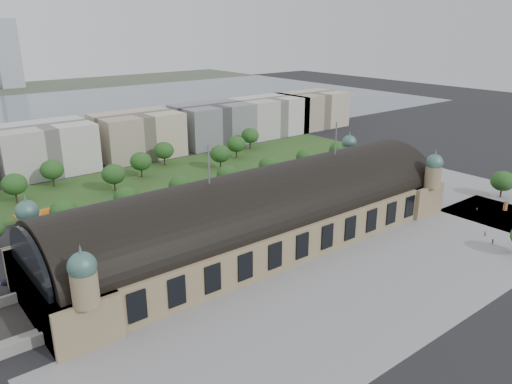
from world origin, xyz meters
TOP-DOWN VIEW (x-y plane):
  - ground at (0.00, 0.00)m, footprint 900.00×900.00m
  - station at (0.00, 0.00)m, footprint 150.00×48.40m
  - plaza_south at (10.00, -44.00)m, footprint 190.00×48.00m
  - plaza_east at (103.00, 0.00)m, footprint 56.00×100.00m
  - road_slab at (-20.00, 38.00)m, footprint 260.00×26.00m
  - grass_belt at (-15.00, 93.00)m, footprint 300.00×45.00m
  - petrol_station at (-53.91, 65.28)m, footprint 14.00×13.00m
  - lake at (0.00, 298.00)m, footprint 700.00×320.00m
  - far_tower_right at (45.00, 508.00)m, footprint 24.00×24.00m
  - office_3 at (-30.00, 133.00)m, footprint 45.00×32.00m
  - office_4 at (20.00, 133.00)m, footprint 45.00×32.00m
  - office_5 at (70.00, 133.00)m, footprint 45.00×32.00m
  - office_6 at (115.00, 133.00)m, footprint 45.00×32.00m
  - office_7 at (155.00, 133.00)m, footprint 45.00×32.00m
  - tree_row_3 at (-48.00, 53.00)m, footprint 9.60×9.60m
  - tree_row_4 at (-24.00, 53.00)m, footprint 9.60×9.60m
  - tree_row_5 at (0.00, 53.00)m, footprint 9.60×9.60m
  - tree_row_6 at (24.00, 53.00)m, footprint 9.60×9.60m
  - tree_row_7 at (48.00, 53.00)m, footprint 9.60×9.60m
  - tree_row_8 at (72.00, 53.00)m, footprint 9.60×9.60m
  - tree_row_9 at (96.00, 53.00)m, footprint 9.60×9.60m
  - tree_belt_4 at (-54.00, 95.00)m, footprint 10.40×10.40m
  - tree_belt_5 at (-35.00, 107.00)m, footprint 10.40×10.40m
  - tree_belt_6 at (-16.00, 83.00)m, footprint 10.40×10.40m
  - tree_belt_7 at (3.00, 95.00)m, footprint 10.40×10.40m
  - tree_belt_8 at (22.00, 107.00)m, footprint 10.40×10.40m
  - tree_belt_9 at (41.00, 83.00)m, footprint 10.40×10.40m
  - tree_belt_10 at (60.00, 95.00)m, footprint 10.40×10.40m
  - tree_belt_11 at (79.00, 107.00)m, footprint 10.40×10.40m
  - tree_plaza_ne at (110.00, -28.00)m, footprint 10.00×10.00m
  - traffic_car_3 at (-31.47, 44.77)m, footprint 5.62×2.91m
  - traffic_car_4 at (-1.74, 38.76)m, footprint 4.59×1.89m
  - traffic_car_5 at (25.06, 39.14)m, footprint 4.37×1.81m
  - traffic_car_6 at (66.82, 27.57)m, footprint 5.44×2.65m
  - parked_car_0 at (-73.13, 23.97)m, footprint 3.98×3.27m
  - parked_car_1 at (-48.64, 24.61)m, footprint 6.02×4.62m
  - parked_car_2 at (-73.54, 25.00)m, footprint 5.89×4.00m
  - parked_car_3 at (-48.77, 21.00)m, footprint 4.02×3.51m
  - parked_car_4 at (-43.59, 21.00)m, footprint 4.78×3.54m
  - parked_car_5 at (-18.25, 25.00)m, footprint 5.18×3.87m
  - parked_car_6 at (-20.58, 21.00)m, footprint 5.36×3.97m
  - bus_west at (-8.19, 32.00)m, footprint 13.68×3.71m
  - bus_mid at (0.42, 32.00)m, footprint 11.78×3.85m
  - bus_east at (19.17, 27.00)m, footprint 13.55×3.18m
  - advertising_column at (96.34, -36.69)m, footprint 1.95×1.95m
  - pedestrian_1 at (65.69, -44.58)m, footprint 0.62×0.74m
  - pedestrian_2 at (86.85, -29.98)m, footprint 0.58×0.83m
  - pedestrian_4 at (60.77, -49.78)m, footprint 1.27×1.25m

SIDE VIEW (x-z plane):
  - ground at x=0.00m, z-range 0.00..0.00m
  - plaza_south at x=10.00m, z-range -0.06..0.06m
  - plaza_east at x=103.00m, z-range -0.06..0.06m
  - road_slab at x=-20.00m, z-range -0.05..0.05m
  - grass_belt at x=-15.00m, z-range -0.05..0.05m
  - lake at x=0.00m, z-range -0.04..0.04m
  - parked_car_0 at x=-73.13m, z-range 0.00..1.28m
  - parked_car_5 at x=-18.25m, z-range 0.00..1.31m
  - parked_car_3 at x=-48.77m, z-range 0.00..1.31m
  - traffic_car_5 at x=25.06m, z-range 0.00..1.41m
  - parked_car_6 at x=-20.58m, z-range 0.00..1.44m
  - traffic_car_6 at x=66.82m, z-range 0.00..1.49m
  - parked_car_4 at x=-43.59m, z-range 0.00..1.50m
  - parked_car_1 at x=-48.64m, z-range 0.00..1.52m
  - pedestrian_2 at x=86.85m, z-range 0.00..1.55m
  - traffic_car_4 at x=-1.74m, z-range 0.00..1.56m
  - traffic_car_3 at x=-31.47m, z-range 0.00..1.56m
  - parked_car_2 at x=-73.54m, z-range 0.00..1.58m
  - pedestrian_1 at x=65.69m, z-range 0.00..1.74m
  - pedestrian_4 at x=60.77m, z-range 0.00..1.92m
  - bus_mid at x=0.42m, z-range 0.00..3.22m
  - bus_east at x=19.17m, z-range 0.00..3.77m
  - bus_west at x=-8.19m, z-range 0.00..3.78m
  - advertising_column at x=96.34m, z-range 0.07..3.77m
  - petrol_station at x=-53.91m, z-range 0.42..5.47m
  - tree_row_3 at x=-48.00m, z-range 1.67..13.19m
  - tree_row_4 at x=-24.00m, z-range 1.67..13.19m
  - tree_row_5 at x=0.00m, z-range 1.67..13.19m
  - tree_row_6 at x=24.00m, z-range 1.67..13.19m
  - tree_row_7 at x=48.00m, z-range 1.67..13.19m
  - tree_row_8 at x=72.00m, z-range 1.67..13.19m
  - tree_row_9 at x=96.00m, z-range 1.67..13.19m
  - tree_plaza_ne at x=110.00m, z-range 1.58..13.27m
  - tree_belt_4 at x=-54.00m, z-range 1.81..14.29m
  - tree_belt_5 at x=-35.00m, z-range 1.81..14.29m
  - tree_belt_6 at x=-16.00m, z-range 1.81..14.29m
  - tree_belt_7 at x=3.00m, z-range 1.81..14.29m
  - tree_belt_8 at x=22.00m, z-range 1.81..14.29m
  - tree_belt_9 at x=41.00m, z-range 1.81..14.29m
  - tree_belt_10 at x=60.00m, z-range 1.81..14.29m
  - tree_belt_11 at x=79.00m, z-range 1.81..14.29m
  - station at x=0.00m, z-range -11.87..32.43m
  - office_3 at x=-30.00m, z-range 0.00..24.00m
  - office_4 at x=20.00m, z-range 0.00..24.00m
  - office_5 at x=70.00m, z-range 0.00..24.00m
  - office_6 at x=115.00m, z-range 0.00..24.00m
  - office_7 at x=155.00m, z-range 0.00..24.00m
  - far_tower_right at x=45.00m, z-range 0.00..75.00m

